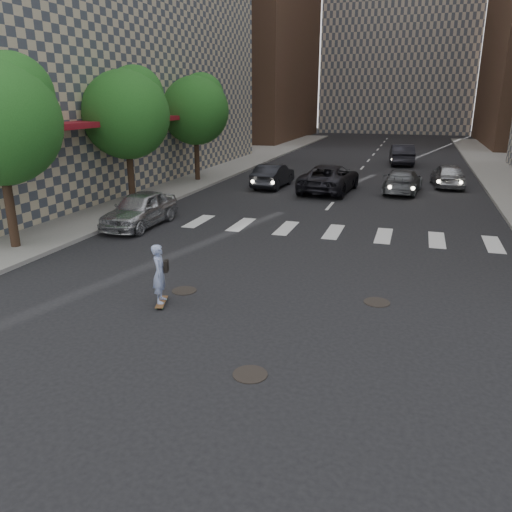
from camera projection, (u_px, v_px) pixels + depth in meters
The scene contains 15 objects.
ground at pixel (236, 317), 12.51m from camera, with size 160.00×160.00×0.00m, color black.
sidewalk_left at pixel (138, 175), 34.84m from camera, with size 13.00×80.00×0.15m, color gray.
tree_a at pixel (0, 116), 16.68m from camera, with size 4.20×4.20×6.60m.
tree_b at pixel (128, 111), 23.94m from camera, with size 4.20×4.20×6.60m.
tree_c at pixel (197, 107), 31.20m from camera, with size 4.20×4.20×6.60m.
manhole_a at pixel (250, 374), 9.90m from camera, with size 0.70×0.70×0.02m, color black.
manhole_b at pixel (184, 291), 14.18m from camera, with size 0.70×0.70×0.02m, color black.
manhole_c at pixel (377, 302), 13.37m from camera, with size 0.70×0.70×0.02m, color black.
skateboarder at pixel (160, 274), 12.98m from camera, with size 0.53×0.86×1.66m.
silver_sedan at pixel (140, 209), 21.08m from camera, with size 1.74×4.32×1.47m, color #A9ABB0.
traffic_car_a at pixel (273, 175), 30.35m from camera, with size 1.50×4.29×1.41m, color black.
traffic_car_b at pixel (403, 181), 28.59m from camera, with size 1.87×4.59×1.33m, color #54575C.
traffic_car_c at pixel (329, 178), 28.83m from camera, with size 2.60×5.65×1.57m, color black.
traffic_car_d at pixel (448, 175), 30.37m from camera, with size 1.70×4.22×1.44m, color #A1A2A8.
traffic_car_e at pixel (402, 154), 40.51m from camera, with size 1.74×4.98×1.64m, color black.
Camera 1 is at (3.95, -10.77, 5.26)m, focal length 35.00 mm.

